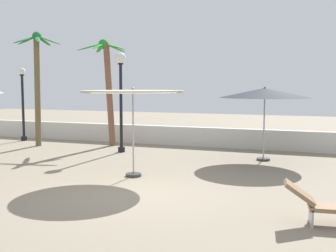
% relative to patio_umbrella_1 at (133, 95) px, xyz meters
% --- Properties ---
extents(ground_plane, '(56.00, 56.00, 0.00)m').
position_rel_patio_umbrella_1_xyz_m(ground_plane, '(0.64, -1.58, -2.41)').
color(ground_plane, gray).
extents(boundary_wall, '(25.20, 0.30, 0.84)m').
position_rel_patio_umbrella_1_xyz_m(boundary_wall, '(0.64, 6.46, -1.99)').
color(boundary_wall, silver).
rests_on(boundary_wall, ground_plane).
extents(patio_umbrella_1, '(2.99, 2.99, 2.62)m').
position_rel_patio_umbrella_1_xyz_m(patio_umbrella_1, '(0.00, 0.00, 0.00)').
color(patio_umbrella_1, '#333338').
rests_on(patio_umbrella_1, ground_plane).
extents(patio_umbrella_2, '(3.19, 3.19, 2.64)m').
position_rel_patio_umbrella_1_xyz_m(patio_umbrella_2, '(3.27, 3.96, -0.01)').
color(patio_umbrella_2, '#333338').
rests_on(patio_umbrella_2, ground_plane).
extents(palm_tree_0, '(2.00, 2.00, 4.97)m').
position_rel_patio_umbrella_1_xyz_m(palm_tree_0, '(-6.49, 4.18, 0.78)').
color(palm_tree_0, brown).
rests_on(palm_tree_0, ground_plane).
extents(palm_tree_1, '(2.24, 2.22, 4.68)m').
position_rel_patio_umbrella_1_xyz_m(palm_tree_1, '(-3.70, 5.38, 0.51)').
color(palm_tree_1, brown).
rests_on(palm_tree_1, ground_plane).
extents(lamp_post_0, '(0.35, 0.35, 3.49)m').
position_rel_patio_umbrella_1_xyz_m(lamp_post_0, '(-8.27, 5.37, -0.31)').
color(lamp_post_0, black).
rests_on(lamp_post_0, ground_plane).
extents(lamp_post_1, '(0.44, 0.44, 3.95)m').
position_rel_patio_umbrella_1_xyz_m(lamp_post_1, '(-2.32, 3.90, 0.30)').
color(lamp_post_1, black).
rests_on(lamp_post_1, ground_plane).
extents(lounge_chair_1, '(1.93, 0.79, 0.83)m').
position_rel_patio_umbrella_1_xyz_m(lounge_chair_1, '(5.44, -2.64, -2.01)').
color(lounge_chair_1, '#B7B7BC').
rests_on(lounge_chair_1, ground_plane).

